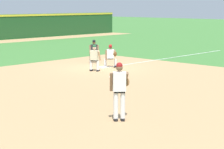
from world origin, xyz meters
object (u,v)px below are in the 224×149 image
baseball (110,77)px  baserunner (94,57)px  pitcher (120,88)px  first_base_bag (103,67)px  umpire (94,50)px  first_baseman (111,55)px

baseball → baserunner: baserunner is taller
pitcher → baseball: bearing=45.7°
baserunner → first_base_bag: bearing=23.5°
first_base_bag → pitcher: bearing=-132.9°
first_base_bag → umpire: bearing=58.0°
baserunner → pitcher: bearing=-130.1°
baserunner → umpire: (2.38, 2.45, 0.00)m
first_baseman → baserunner: bearing=-167.2°
baseball → baserunner: 2.44m
baseball → first_baseman: 3.74m
baseball → first_baseman: bearing=42.6°
umpire → first_baseman: bearing=-107.9°
pitcher → first_baseman: 11.83m
baserunner → umpire: bearing=45.9°
first_baseman → baserunner: 1.75m
baseball → first_baseman: size_ratio=0.06×
baseball → baserunner: size_ratio=0.05×
baseball → umpire: size_ratio=0.05×
baserunner → umpire: 3.41m
umpire → baseball: bearing=-126.5°
baseball → pitcher: size_ratio=0.04×
first_base_bag → umpire: (1.22, 1.95, 0.75)m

